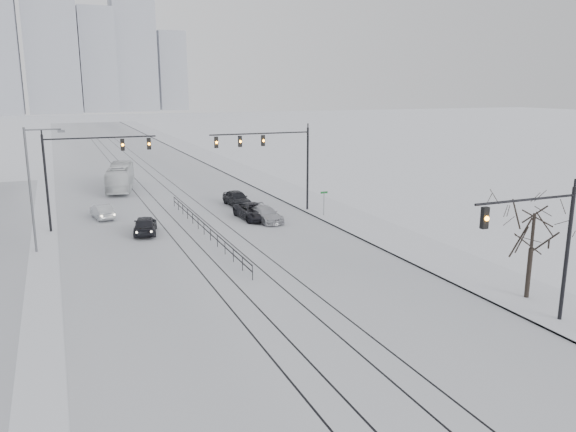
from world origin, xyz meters
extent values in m
cube|color=silver|center=(0.00, 60.00, 0.01)|extent=(22.00, 260.00, 0.02)
cube|color=silver|center=(13.50, 60.00, 0.08)|extent=(5.00, 260.00, 0.16)
cube|color=gray|center=(11.05, 60.00, 0.06)|extent=(0.10, 260.00, 0.12)
cube|color=black|center=(-2.60, 40.00, 0.02)|extent=(0.10, 180.00, 0.01)
cube|color=black|center=(-1.20, 40.00, 0.02)|extent=(0.10, 180.00, 0.01)
cube|color=black|center=(1.20, 40.00, 0.02)|extent=(0.10, 180.00, 0.01)
cube|color=black|center=(2.60, 40.00, 0.02)|extent=(0.10, 180.00, 0.01)
cube|color=#9A9EA9|center=(-8.00, 268.00, 36.00)|extent=(22.00, 22.00, 72.00)
cube|color=#9A9EA9|center=(12.00, 276.00, 24.00)|extent=(16.00, 16.00, 48.00)
cube|color=#9A9EA9|center=(30.00, 284.00, 32.00)|extent=(20.00, 20.00, 64.00)
cube|color=#9A9EA9|center=(50.00, 292.00, 20.00)|extent=(14.00, 14.00, 40.00)
cylinder|color=black|center=(12.40, 6.00, 3.50)|extent=(0.20, 0.20, 7.00)
cylinder|color=black|center=(9.40, 6.00, 6.60)|extent=(6.00, 0.12, 0.12)
cube|color=black|center=(7.00, 6.00, 5.95)|extent=(0.32, 0.24, 1.00)
sphere|color=orange|center=(7.00, 5.86, 5.95)|extent=(0.22, 0.22, 0.22)
cylinder|color=black|center=(11.50, 35.00, 4.00)|extent=(0.20, 0.20, 8.00)
cylinder|color=black|center=(6.75, 35.00, 7.60)|extent=(9.50, 0.12, 0.12)
cube|color=black|center=(2.60, 35.00, 6.95)|extent=(0.32, 0.24, 1.00)
sphere|color=orange|center=(2.60, 34.86, 6.95)|extent=(0.22, 0.22, 0.22)
cube|color=black|center=(4.80, 35.00, 6.95)|extent=(0.32, 0.24, 1.00)
sphere|color=orange|center=(4.80, 34.86, 6.95)|extent=(0.22, 0.22, 0.22)
cube|color=black|center=(7.00, 35.00, 6.95)|extent=(0.32, 0.24, 1.00)
sphere|color=orange|center=(7.00, 34.86, 6.95)|extent=(0.22, 0.22, 0.22)
cylinder|color=black|center=(-11.50, 36.00, 4.00)|extent=(0.20, 0.20, 8.00)
cylinder|color=black|center=(-7.00, 36.00, 7.60)|extent=(9.00, 0.12, 0.12)
cube|color=black|center=(-3.10, 36.00, 6.95)|extent=(0.32, 0.24, 1.00)
sphere|color=orange|center=(-3.10, 35.86, 6.95)|extent=(0.22, 0.22, 0.22)
cube|color=black|center=(-5.30, 36.00, 6.95)|extent=(0.32, 0.24, 1.00)
sphere|color=orange|center=(-5.30, 35.86, 6.95)|extent=(0.22, 0.22, 0.22)
cylinder|color=#595B60|center=(-12.50, 30.00, 4.50)|extent=(0.16, 0.16, 9.00)
cylinder|color=#595B60|center=(-11.30, 30.00, 8.80)|extent=(2.40, 0.10, 0.10)
cube|color=#595B60|center=(-10.10, 30.00, 8.65)|extent=(0.50, 0.25, 0.18)
cylinder|color=black|center=(13.20, 9.00, 1.50)|extent=(0.26, 0.26, 3.00)
cylinder|color=black|center=(13.20, 9.00, 3.75)|extent=(0.18, 0.18, 2.50)
cube|color=black|center=(0.00, 30.00, 0.95)|extent=(0.06, 24.00, 0.06)
cube|color=black|center=(0.00, 30.00, 0.55)|extent=(0.06, 24.00, 0.06)
cylinder|color=#595B60|center=(11.80, 32.00, 1.20)|extent=(0.06, 0.06, 2.40)
cube|color=#0C4C19|center=(11.80, 32.00, 2.30)|extent=(0.70, 0.04, 0.18)
imported|color=black|center=(-4.36, 32.09, 0.75)|extent=(2.61, 4.69, 1.51)
imported|color=#B9BEC2|center=(-7.13, 39.19, 0.65)|extent=(2.01, 4.13, 1.31)
imported|color=black|center=(5.51, 33.69, 0.71)|extent=(2.62, 5.24, 1.43)
imported|color=#B2B3BA|center=(6.19, 32.32, 0.67)|extent=(2.35, 4.78, 1.34)
imported|color=black|center=(5.90, 39.81, 0.77)|extent=(2.10, 4.64, 1.55)
imported|color=silver|center=(-3.85, 53.71, 1.47)|extent=(4.38, 10.86, 2.95)
camera|label=1|loc=(-10.68, -13.31, 11.70)|focal=35.00mm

